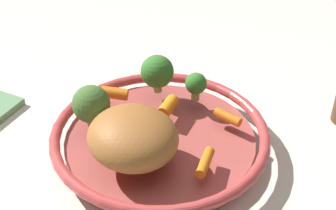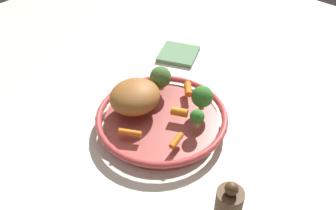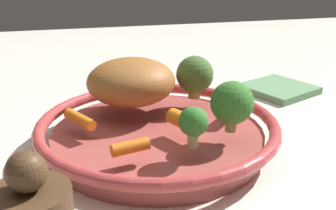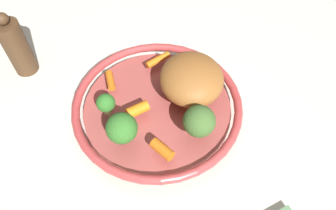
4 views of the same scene
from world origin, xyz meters
TOP-DOWN VIEW (x-y plane):
  - ground_plane at (0.00, 0.00)m, footprint 2.03×2.03m
  - serving_bowl at (0.00, 0.00)m, footprint 0.35×0.35m
  - roast_chicken_piece at (-0.07, -0.03)m, footprint 0.13×0.14m
  - baby_carrot_center at (0.10, -0.05)m, footprint 0.02×0.05m
  - baby_carrot_back at (-0.01, -0.11)m, footprint 0.06×0.04m
  - baby_carrot_near_rim at (-0.01, 0.12)m, footprint 0.05×0.05m
  - baby_carrot_left at (0.04, 0.03)m, footprint 0.05×0.04m
  - broccoli_floret_large at (0.10, 0.02)m, footprint 0.04×0.04m
  - broccoli_floret_edge at (0.06, 0.09)m, footprint 0.06×0.06m
  - broccoli_floret_small at (-0.07, 0.08)m, footprint 0.06×0.06m
  - dish_towel at (-0.19, 0.29)m, footprint 0.16×0.16m

SIDE VIEW (x-z plane):
  - ground_plane at x=0.00m, z-range 0.00..0.00m
  - dish_towel at x=-0.19m, z-range 0.00..0.01m
  - serving_bowl at x=0.00m, z-range 0.00..0.05m
  - baby_carrot_back at x=-0.01m, z-range 0.05..0.06m
  - baby_carrot_center at x=0.10m, z-range 0.05..0.06m
  - baby_carrot_near_rim at x=-0.01m, z-range 0.04..0.07m
  - baby_carrot_left at x=0.04m, z-range 0.05..0.07m
  - broccoli_floret_large at x=0.10m, z-range 0.05..0.10m
  - roast_chicken_piece at x=-0.07m, z-range 0.05..0.12m
  - broccoli_floret_small at x=-0.07m, z-range 0.05..0.12m
  - broccoli_floret_edge at x=0.06m, z-range 0.05..0.12m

